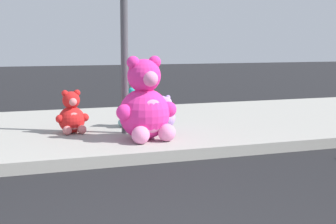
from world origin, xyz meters
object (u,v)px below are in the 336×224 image
plush_lavender (165,115)px  plush_teal (133,111)px  sign_pole (124,17)px  plush_pink_large (145,106)px  plush_red (72,116)px

plush_lavender → plush_teal: (-0.44, 0.26, 0.05)m
sign_pole → plush_pink_large: bearing=-77.3°
sign_pole → plush_pink_large: sign_pole is taller
plush_teal → sign_pole: bearing=-118.3°
plush_pink_large → plush_red: bearing=135.8°
plush_pink_large → sign_pole: bearing=102.7°
plush_teal → plush_pink_large: bearing=-97.2°
sign_pole → plush_lavender: sign_pole is taller
plush_pink_large → plush_lavender: size_ratio=2.25×
plush_pink_large → plush_teal: 1.11m
sign_pole → plush_red: sign_pole is taller
plush_pink_large → plush_teal: bearing=82.8°
sign_pole → plush_teal: bearing=61.7°
plush_pink_large → plush_red: plush_pink_large is taller
plush_red → plush_teal: 1.04m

